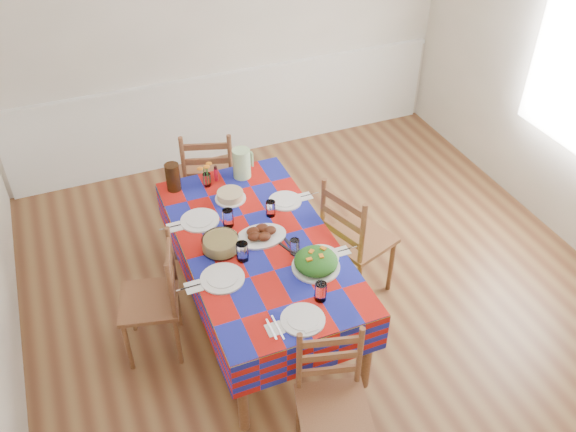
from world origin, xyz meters
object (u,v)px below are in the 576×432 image
object	(u,v)px
dining_table	(258,250)
green_pitcher	(242,163)
tea_pitcher	(173,177)
chair_right	(354,241)
chair_far	(210,179)
chair_near	(332,403)
meat_platter	(261,234)
chair_left	(155,300)

from	to	relation	value
dining_table	green_pitcher	distance (m)	0.83
tea_pitcher	chair_right	size ratio (longest dim) A/B	0.21
tea_pitcher	chair_far	size ratio (longest dim) A/B	0.22
dining_table	green_pitcher	size ratio (longest dim) A/B	7.88
tea_pitcher	chair_far	bearing A→B (deg)	45.14
chair_near	meat_platter	bearing A→B (deg)	103.88
chair_right	dining_table	bearing A→B (deg)	69.58
chair_near	chair_right	xyz separation A→B (m)	(0.75, 1.18, 0.06)
meat_platter	tea_pitcher	xyz separation A→B (m)	(-0.42, 0.79, 0.08)
dining_table	chair_right	size ratio (longest dim) A/B	1.83
green_pitcher	chair_right	xyz separation A→B (m)	(0.60, -0.81, -0.35)
meat_platter	chair_near	bearing A→B (deg)	-91.01
chair_right	tea_pitcher	bearing A→B (deg)	34.52
tea_pitcher	chair_left	distance (m)	0.99
chair_far	chair_right	world-z (taller)	chair_right
dining_table	chair_far	size ratio (longest dim) A/B	1.90
chair_near	chair_left	xyz separation A→B (m)	(-0.77, 1.19, 0.01)
chair_left	meat_platter	bearing A→B (deg)	106.59
dining_table	chair_far	world-z (taller)	chair_far
green_pitcher	chair_left	world-z (taller)	green_pitcher
tea_pitcher	chair_left	xyz separation A→B (m)	(-0.37, -0.83, -0.39)
tea_pitcher	chair_left	bearing A→B (deg)	-114.11
green_pitcher	chair_far	world-z (taller)	chair_far
chair_near	chair_left	size ratio (longest dim) A/B	0.98
green_pitcher	dining_table	bearing A→B (deg)	-101.08
meat_platter	chair_far	size ratio (longest dim) A/B	0.36
dining_table	tea_pitcher	distance (m)	0.93
chair_far	chair_left	size ratio (longest dim) A/B	1.07
chair_near	chair_right	world-z (taller)	chair_right
chair_far	chair_left	distance (m)	1.42
chair_far	tea_pitcher	bearing A→B (deg)	62.45
tea_pitcher	chair_left	size ratio (longest dim) A/B	0.24
tea_pitcher	green_pitcher	bearing A→B (deg)	-3.36
green_pitcher	tea_pitcher	xyz separation A→B (m)	(-0.54, 0.03, -0.01)
dining_table	chair_far	bearing A→B (deg)	90.66
chair_left	dining_table	bearing A→B (deg)	104.55
dining_table	chair_left	size ratio (longest dim) A/B	2.02
chair_near	chair_far	size ratio (longest dim) A/B	0.92
green_pitcher	chair_near	world-z (taller)	green_pitcher
chair_far	meat_platter	bearing A→B (deg)	109.59
chair_far	chair_right	xyz separation A→B (m)	(0.77, -1.21, 0.02)
meat_platter	tea_pitcher	world-z (taller)	tea_pitcher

